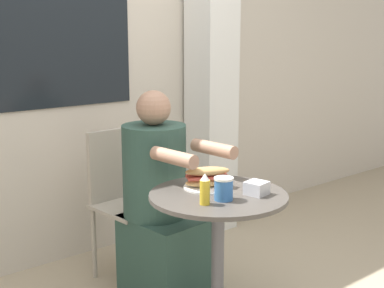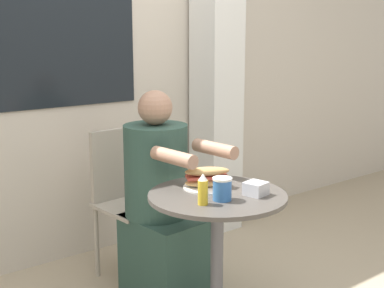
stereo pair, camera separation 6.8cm
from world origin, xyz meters
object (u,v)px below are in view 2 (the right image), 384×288
at_px(condiment_bottle, 203,190).
at_px(sandwich_on_plate, 207,179).
at_px(drink_cup, 222,189).
at_px(cafe_table, 217,234).
at_px(seated_diner, 161,209).
at_px(diner_chair, 126,189).

bearing_deg(condiment_bottle, sandwich_on_plate, 46.18).
xyz_separation_m(drink_cup, condiment_bottle, (-0.10, 0.01, 0.01)).
bearing_deg(cafe_table, drink_cup, -118.49).
bearing_deg(condiment_bottle, drink_cup, -3.10).
distance_m(cafe_table, condiment_bottle, 0.31).
relative_size(seated_diner, drink_cup, 11.11).
xyz_separation_m(diner_chair, sandwich_on_plate, (-0.00, -0.75, 0.23)).
bearing_deg(diner_chair, sandwich_on_plate, 85.45).
distance_m(sandwich_on_plate, condiment_bottle, 0.24).
bearing_deg(cafe_table, condiment_bottle, -152.62).
bearing_deg(sandwich_on_plate, seated_diner, 88.31).
xyz_separation_m(cafe_table, sandwich_on_plate, (0.02, 0.10, 0.24)).
height_order(cafe_table, sandwich_on_plate, sandwich_on_plate).
distance_m(diner_chair, condiment_bottle, 0.97).
distance_m(cafe_table, seated_diner, 0.50).
distance_m(seated_diner, drink_cup, 0.65).
xyz_separation_m(diner_chair, seated_diner, (0.01, -0.35, -0.03)).
distance_m(diner_chair, drink_cup, 0.96).
relative_size(drink_cup, condiment_bottle, 0.74).
height_order(diner_chair, drink_cup, diner_chair).
xyz_separation_m(seated_diner, sandwich_on_plate, (-0.01, -0.40, 0.26)).
relative_size(sandwich_on_plate, drink_cup, 2.22).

